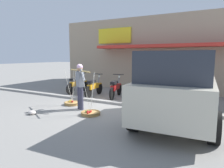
{
  "coord_description": "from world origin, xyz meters",
  "views": [
    {
      "loc": [
        4.11,
        -6.53,
        1.98
      ],
      "look_at": [
        0.15,
        0.6,
        0.85
      ],
      "focal_mm": 32.43,
      "sensor_mm": 36.0,
      "label": 1
    }
  ],
  "objects_px": {
    "motorcycle_third_in_row": "(116,88)",
    "parked_truck": "(180,84)",
    "fruit_vendor": "(80,83)",
    "fruit_basket_right_side": "(91,113)",
    "fruit_basket_left_side": "(72,103)",
    "motorcycle_nearest_shop": "(77,84)",
    "motorcycle_end_of_row": "(136,90)",
    "plastic_litter_bag": "(32,113)",
    "motorcycle_second_in_row": "(94,87)"
  },
  "relations": [
    {
      "from": "motorcycle_nearest_shop",
      "to": "parked_truck",
      "type": "xyz_separation_m",
      "value": [
        5.78,
        -2.28,
        0.68
      ]
    },
    {
      "from": "fruit_vendor",
      "to": "parked_truck",
      "type": "relative_size",
      "value": 0.34
    },
    {
      "from": "fruit_basket_right_side",
      "to": "motorcycle_nearest_shop",
      "type": "relative_size",
      "value": 0.8
    },
    {
      "from": "fruit_vendor",
      "to": "fruit_basket_right_side",
      "type": "bearing_deg",
      "value": -29.42
    },
    {
      "from": "fruit_basket_left_side",
      "to": "motorcycle_nearest_shop",
      "type": "distance_m",
      "value": 2.82
    },
    {
      "from": "fruit_basket_right_side",
      "to": "fruit_basket_left_side",
      "type": "bearing_deg",
      "value": 150.8
    },
    {
      "from": "fruit_basket_left_side",
      "to": "plastic_litter_bag",
      "type": "height_order",
      "value": "fruit_basket_left_side"
    },
    {
      "from": "motorcycle_nearest_shop",
      "to": "motorcycle_second_in_row",
      "type": "relative_size",
      "value": 1.0
    },
    {
      "from": "motorcycle_nearest_shop",
      "to": "motorcycle_third_in_row",
      "type": "height_order",
      "value": "same"
    },
    {
      "from": "parked_truck",
      "to": "plastic_litter_bag",
      "type": "xyz_separation_m",
      "value": [
        -4.49,
        -1.79,
        -1.06
      ]
    },
    {
      "from": "motorcycle_end_of_row",
      "to": "parked_truck",
      "type": "height_order",
      "value": "parked_truck"
    },
    {
      "from": "fruit_basket_right_side",
      "to": "motorcycle_end_of_row",
      "type": "xyz_separation_m",
      "value": [
        0.48,
        2.86,
        0.38
      ]
    },
    {
      "from": "motorcycle_second_in_row",
      "to": "parked_truck",
      "type": "xyz_separation_m",
      "value": [
        4.44,
        -1.88,
        0.68
      ]
    },
    {
      "from": "fruit_vendor",
      "to": "parked_truck",
      "type": "distance_m",
      "value": 3.49
    },
    {
      "from": "fruit_vendor",
      "to": "plastic_litter_bag",
      "type": "height_order",
      "value": "fruit_vendor"
    },
    {
      "from": "motorcycle_third_in_row",
      "to": "parked_truck",
      "type": "bearing_deg",
      "value": -32.58
    },
    {
      "from": "plastic_litter_bag",
      "to": "motorcycle_end_of_row",
      "type": "bearing_deg",
      "value": 59.16
    },
    {
      "from": "fruit_basket_left_side",
      "to": "fruit_vendor",
      "type": "bearing_deg",
      "value": -28.99
    },
    {
      "from": "motorcycle_third_in_row",
      "to": "parked_truck",
      "type": "height_order",
      "value": "parked_truck"
    },
    {
      "from": "fruit_vendor",
      "to": "parked_truck",
      "type": "bearing_deg",
      "value": 7.29
    },
    {
      "from": "fruit_vendor",
      "to": "motorcycle_third_in_row",
      "type": "xyz_separation_m",
      "value": [
        0.11,
        2.58,
        -0.52
      ]
    },
    {
      "from": "motorcycle_third_in_row",
      "to": "motorcycle_end_of_row",
      "type": "xyz_separation_m",
      "value": [
        1.12,
        -0.14,
        0.0
      ]
    },
    {
      "from": "fruit_basket_right_side",
      "to": "motorcycle_end_of_row",
      "type": "bearing_deg",
      "value": 80.41
    },
    {
      "from": "fruit_vendor",
      "to": "motorcycle_second_in_row",
      "type": "distance_m",
      "value": 2.58
    },
    {
      "from": "fruit_basket_right_side",
      "to": "parked_truck",
      "type": "xyz_separation_m",
      "value": [
        2.71,
        0.86,
        1.06
      ]
    },
    {
      "from": "fruit_basket_left_side",
      "to": "motorcycle_end_of_row",
      "type": "xyz_separation_m",
      "value": [
        1.99,
        2.02,
        0.38
      ]
    },
    {
      "from": "fruit_vendor",
      "to": "motorcycle_nearest_shop",
      "type": "height_order",
      "value": "fruit_vendor"
    },
    {
      "from": "motorcycle_second_in_row",
      "to": "plastic_litter_bag",
      "type": "relative_size",
      "value": 6.48
    },
    {
      "from": "motorcycle_second_in_row",
      "to": "fruit_vendor",
      "type": "bearing_deg",
      "value": -67.2
    },
    {
      "from": "fruit_basket_right_side",
      "to": "motorcycle_third_in_row",
      "type": "distance_m",
      "value": 3.09
    },
    {
      "from": "motorcycle_nearest_shop",
      "to": "motorcycle_third_in_row",
      "type": "bearing_deg",
      "value": -3.45
    },
    {
      "from": "fruit_basket_right_side",
      "to": "plastic_litter_bag",
      "type": "distance_m",
      "value": 2.0
    },
    {
      "from": "motorcycle_end_of_row",
      "to": "parked_truck",
      "type": "xyz_separation_m",
      "value": [
        2.23,
        -2.0,
        0.68
      ]
    },
    {
      "from": "fruit_basket_right_side",
      "to": "motorcycle_end_of_row",
      "type": "relative_size",
      "value": 0.8
    },
    {
      "from": "fruit_vendor",
      "to": "motorcycle_end_of_row",
      "type": "height_order",
      "value": "fruit_vendor"
    },
    {
      "from": "motorcycle_nearest_shop",
      "to": "parked_truck",
      "type": "height_order",
      "value": "parked_truck"
    },
    {
      "from": "fruit_basket_left_side",
      "to": "motorcycle_third_in_row",
      "type": "bearing_deg",
      "value": 68.09
    },
    {
      "from": "motorcycle_second_in_row",
      "to": "motorcycle_third_in_row",
      "type": "xyz_separation_m",
      "value": [
        1.09,
        0.25,
        0.0
      ]
    },
    {
      "from": "motorcycle_second_in_row",
      "to": "motorcycle_end_of_row",
      "type": "height_order",
      "value": "same"
    },
    {
      "from": "motorcycle_end_of_row",
      "to": "fruit_vendor",
      "type": "bearing_deg",
      "value": -116.78
    },
    {
      "from": "fruit_basket_right_side",
      "to": "motorcycle_nearest_shop",
      "type": "height_order",
      "value": "fruit_basket_right_side"
    },
    {
      "from": "plastic_litter_bag",
      "to": "fruit_basket_right_side",
      "type": "bearing_deg",
      "value": 27.44
    },
    {
      "from": "motorcycle_nearest_shop",
      "to": "motorcycle_end_of_row",
      "type": "xyz_separation_m",
      "value": [
        3.56,
        -0.28,
        0.0
      ]
    },
    {
      "from": "motorcycle_nearest_shop",
      "to": "motorcycle_end_of_row",
      "type": "distance_m",
      "value": 3.57
    },
    {
      "from": "fruit_vendor",
      "to": "plastic_litter_bag",
      "type": "xyz_separation_m",
      "value": [
        -1.03,
        -1.35,
        -0.91
      ]
    },
    {
      "from": "plastic_litter_bag",
      "to": "fruit_vendor",
      "type": "bearing_deg",
      "value": 52.59
    },
    {
      "from": "motorcycle_third_in_row",
      "to": "fruit_basket_left_side",
      "type": "bearing_deg",
      "value": -111.91
    },
    {
      "from": "parked_truck",
      "to": "motorcycle_second_in_row",
      "type": "bearing_deg",
      "value": 156.98
    },
    {
      "from": "fruit_vendor",
      "to": "motorcycle_nearest_shop",
      "type": "relative_size",
      "value": 0.93
    },
    {
      "from": "fruit_basket_left_side",
      "to": "fruit_basket_right_side",
      "type": "relative_size",
      "value": 1.0
    }
  ]
}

